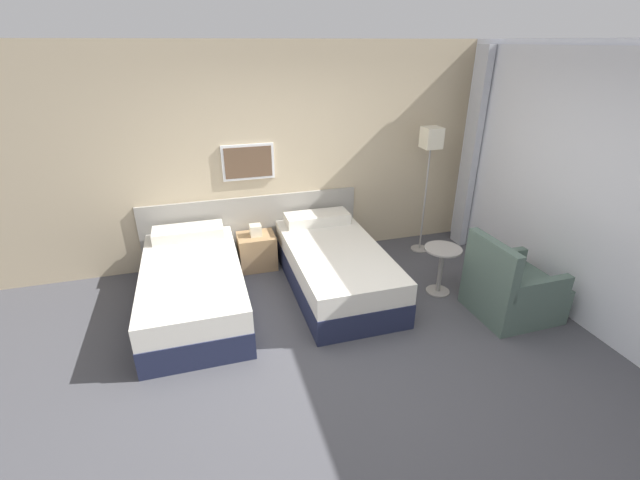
# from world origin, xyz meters

# --- Properties ---
(ground_plane) EXTENTS (16.00, 16.00, 0.00)m
(ground_plane) POSITION_xyz_m (0.00, 0.00, 0.00)
(ground_plane) COLOR #47474C
(wall_headboard) EXTENTS (10.00, 0.10, 2.70)m
(wall_headboard) POSITION_xyz_m (-0.04, 2.31, 1.30)
(wall_headboard) COLOR #C6B28E
(wall_headboard) RESTS_ON ground_plane
(wall_window) EXTENTS (0.21, 4.78, 2.70)m
(wall_window) POSITION_xyz_m (2.47, -0.00, 1.34)
(wall_window) COLOR white
(wall_window) RESTS_ON ground_plane
(bed_near_door) EXTENTS (1.03, 2.01, 0.65)m
(bed_near_door) POSITION_xyz_m (-1.37, 1.25, 0.27)
(bed_near_door) COLOR #1E233D
(bed_near_door) RESTS_ON ground_plane
(bed_near_window) EXTENTS (1.03, 2.01, 0.65)m
(bed_near_window) POSITION_xyz_m (0.24, 1.25, 0.27)
(bed_near_window) COLOR #1E233D
(bed_near_window) RESTS_ON ground_plane
(nightstand) EXTENTS (0.47, 0.39, 0.59)m
(nightstand) POSITION_xyz_m (-0.57, 2.00, 0.23)
(nightstand) COLOR #9E7A51
(nightstand) RESTS_ON ground_plane
(floor_lamp) EXTENTS (0.24, 0.24, 1.70)m
(floor_lamp) POSITION_xyz_m (1.70, 1.86, 1.42)
(floor_lamp) COLOR #9E9993
(floor_lamp) RESTS_ON ground_plane
(side_table) EXTENTS (0.42, 0.42, 0.57)m
(side_table) POSITION_xyz_m (1.36, 0.79, 0.39)
(side_table) COLOR gray
(side_table) RESTS_ON ground_plane
(armchair) EXTENTS (0.83, 0.74, 0.89)m
(armchair) POSITION_xyz_m (1.85, 0.19, 0.27)
(armchair) COLOR #4C6056
(armchair) RESTS_ON ground_plane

